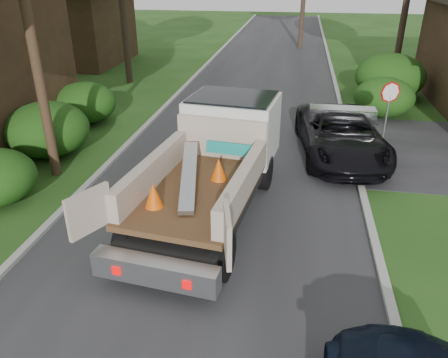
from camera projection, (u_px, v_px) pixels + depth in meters
The scene contains 13 objects.
ground at pixel (184, 297), 8.89m from camera, with size 120.00×120.00×0.00m, color #1F4313.
road at pixel (244, 131), 17.74m from camera, with size 8.00×90.00×0.02m, color #28282B.
curb_left at pixel (148, 124), 18.32m from camera, with size 0.20×90.00×0.12m, color #9E9E99.
curb_right at pixel (348, 136), 17.10m from camera, with size 0.20×90.00×0.12m, color #9E9E99.
stop_sign at pixel (389, 101), 15.30m from camera, with size 0.71×0.32×2.48m.
utility_pole at pixel (25, 2), 11.82m from camera, with size 2.42×1.25×10.00m.
house_left_far at pixel (66, 15), 29.01m from camera, with size 7.56×7.56×6.00m.
hedge_left_b at pixel (47, 129), 15.19m from camera, with size 2.86×2.86×1.87m, color #15410F.
hedge_left_c at pixel (85, 103), 18.37m from camera, with size 2.60×2.60×1.70m, color #15410F.
hedge_right_a at pixel (384, 97), 19.16m from camera, with size 2.60×2.60×1.70m, color #15410F.
hedge_right_b at pixel (390, 76), 21.59m from camera, with size 3.38×3.38×2.21m, color #15410F.
flatbed_truck at pixel (220, 151), 12.04m from camera, with size 3.76×7.35×2.67m.
black_pickup at pixel (341, 134), 15.14m from camera, with size 2.64×5.73×1.59m, color black.
Camera 1 is at (1.96, -6.68, 6.09)m, focal length 35.00 mm.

